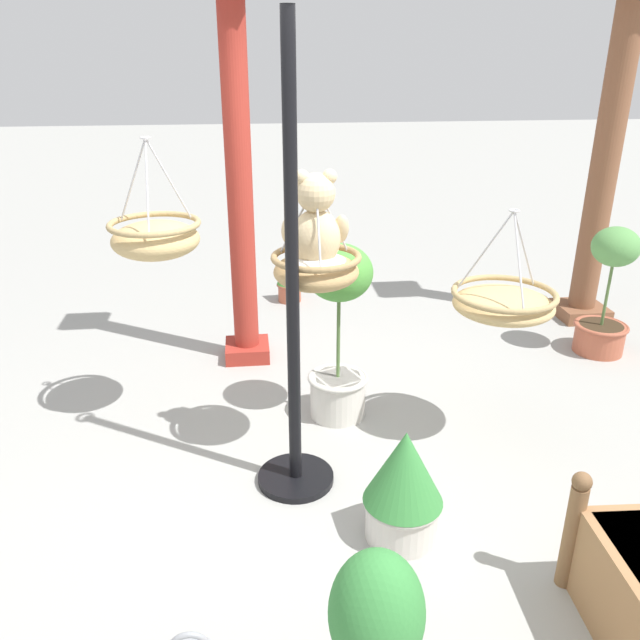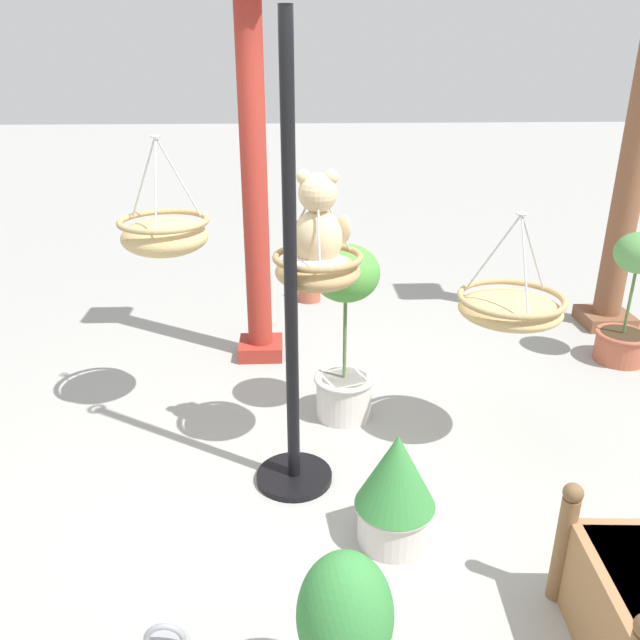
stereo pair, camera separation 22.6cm
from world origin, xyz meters
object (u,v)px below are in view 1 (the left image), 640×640
object	(u,v)px
potted_plant_fern_front	(339,325)
potted_plant_small_succulent	(404,485)
greenhouse_pillar_right	(240,191)
hanging_basket_right_low	(503,302)
potted_plant_conical_shrub	(376,633)
potted_plant_tall_leafy	(607,295)
potted_plant_bushy_green	(289,277)
hanging_basket_with_teddy	(316,269)
hanging_basket_left_high	(155,237)
teddy_bear	(316,226)
display_pole_central	(294,356)
greenhouse_pillar_left	(604,169)

from	to	relation	value
potted_plant_fern_front	potted_plant_small_succulent	distance (m)	1.28
greenhouse_pillar_right	hanging_basket_right_low	bearing A→B (deg)	-41.82
potted_plant_conical_shrub	hanging_basket_right_low	bearing A→B (deg)	57.95
potted_plant_tall_leafy	potted_plant_bushy_green	bearing A→B (deg)	149.12
hanging_basket_with_teddy	hanging_basket_left_high	size ratio (longest dim) A/B	0.81
teddy_bear	display_pole_central	bearing A→B (deg)	-118.64
potted_plant_small_succulent	potted_plant_conical_shrub	distance (m)	0.99
hanging_basket_left_high	potted_plant_small_succulent	distance (m)	2.05
teddy_bear	potted_plant_small_succulent	size ratio (longest dim) A/B	0.86
potted_plant_bushy_green	potted_plant_conical_shrub	size ratio (longest dim) A/B	0.67
hanging_basket_left_high	potted_plant_tall_leafy	world-z (taller)	hanging_basket_left_high
hanging_basket_with_teddy	hanging_basket_right_low	distance (m)	1.16
hanging_basket_right_low	potted_plant_conical_shrub	size ratio (longest dim) A/B	0.86
potted_plant_tall_leafy	potted_plant_small_succulent	xyz separation A→B (m)	(-2.14, -1.96, -0.19)
display_pole_central	teddy_bear	bearing A→B (deg)	61.36
teddy_bear	hanging_basket_left_high	xyz separation A→B (m)	(-0.92, 0.49, -0.17)
greenhouse_pillar_right	potted_plant_tall_leafy	xyz separation A→B (m)	(2.89, -0.24, -0.85)
teddy_bear	potted_plant_small_succulent	world-z (taller)	teddy_bear
display_pole_central	hanging_basket_right_low	world-z (taller)	display_pole_central
potted_plant_tall_leafy	hanging_basket_left_high	bearing A→B (deg)	-168.78
potted_plant_bushy_green	potted_plant_tall_leafy	bearing A→B (deg)	-30.88
hanging_basket_left_high	potted_plant_bushy_green	bearing A→B (deg)	66.17
hanging_basket_left_high	hanging_basket_right_low	world-z (taller)	hanging_basket_left_high
greenhouse_pillar_left	potted_plant_fern_front	distance (m)	3.00
hanging_basket_left_high	potted_plant_small_succulent	xyz separation A→B (m)	(1.27, -1.29, -0.96)
hanging_basket_right_low	potted_plant_conical_shrub	xyz separation A→B (m)	(-1.11, -1.77, -0.53)
potted_plant_bushy_green	potted_plant_small_succulent	xyz separation A→B (m)	(0.32, -3.43, 0.06)
display_pole_central	potted_plant_bushy_green	xyz separation A→B (m)	(0.18, 2.91, -0.55)
teddy_bear	potted_plant_bushy_green	bearing A→B (deg)	89.37
potted_plant_tall_leafy	greenhouse_pillar_left	bearing A→B (deg)	73.22
display_pole_central	greenhouse_pillar_right	bearing A→B (deg)	98.68
potted_plant_bushy_green	potted_plant_fern_front	bearing A→B (deg)	-85.69
greenhouse_pillar_left	potted_plant_tall_leafy	world-z (taller)	greenhouse_pillar_left
teddy_bear	hanging_basket_with_teddy	bearing A→B (deg)	-90.00
greenhouse_pillar_right	potted_plant_tall_leafy	bearing A→B (deg)	-4.70
display_pole_central	potted_plant_tall_leafy	size ratio (longest dim) A/B	2.41
hanging_basket_with_teddy	potted_plant_bushy_green	size ratio (longest dim) A/B	1.14
display_pole_central	potted_plant_bushy_green	bearing A→B (deg)	86.48
greenhouse_pillar_right	potted_plant_fern_front	size ratio (longest dim) A/B	2.32
potted_plant_fern_front	potted_plant_bushy_green	xyz separation A→B (m)	(-0.17, 2.21, -0.41)
hanging_basket_right_low	potted_plant_conical_shrub	bearing A→B (deg)	-122.05
potted_plant_tall_leafy	greenhouse_pillar_right	bearing A→B (deg)	175.30
teddy_bear	potted_plant_small_succulent	bearing A→B (deg)	-66.24
potted_plant_fern_front	potted_plant_small_succulent	world-z (taller)	potted_plant_fern_front
greenhouse_pillar_right	potted_plant_tall_leafy	distance (m)	3.02
display_pole_central	hanging_basket_with_teddy	xyz separation A→B (m)	(0.15, 0.25, 0.40)
potted_plant_small_succulent	potted_plant_bushy_green	bearing A→B (deg)	95.34
potted_plant_conical_shrub	potted_plant_tall_leafy	bearing A→B (deg)	49.58
potted_plant_small_succulent	potted_plant_tall_leafy	bearing A→B (deg)	42.60
greenhouse_pillar_right	display_pole_central	bearing A→B (deg)	-81.32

